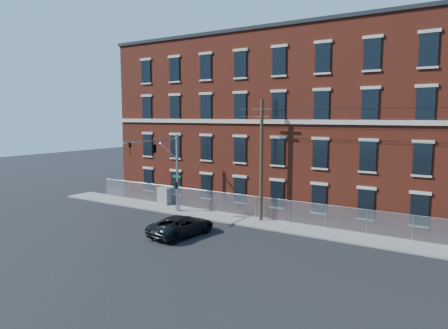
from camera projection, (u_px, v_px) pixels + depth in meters
name	position (u px, v px, depth m)	size (l,w,h in m)	color
ground	(202.00, 234.00, 30.80)	(140.00, 140.00, 0.00)	black
sidewalk	(385.00, 242.00, 28.55)	(65.00, 3.00, 0.12)	gray
mill_building	(411.00, 123.00, 35.07)	(55.30, 14.32, 16.30)	maroon
chain_link_fence	(389.00, 224.00, 29.52)	(59.06, 0.06, 1.85)	#A5A8AD
traffic_signal_mast	(160.00, 156.00, 35.21)	(0.90, 6.75, 7.00)	#9EA0A5
utility_pole_near	(261.00, 158.00, 33.79)	(1.80, 0.28, 10.00)	#402F20
pickup_truck	(182.00, 225.00, 30.34)	(2.48, 5.38, 1.50)	black
utility_cabinet	(164.00, 196.00, 40.49)	(1.31, 0.65, 1.63)	gray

